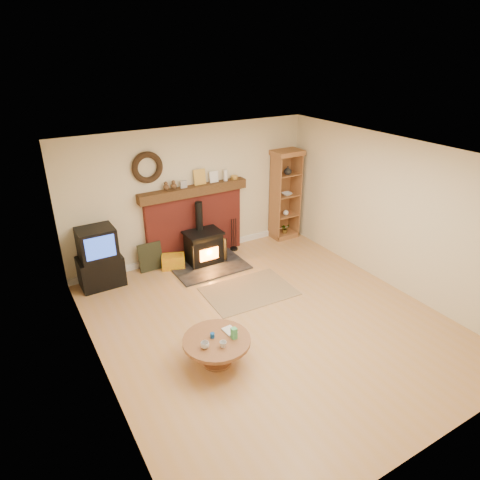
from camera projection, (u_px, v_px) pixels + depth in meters
ground at (270, 322)px, 6.67m from camera, size 5.50×5.50×0.00m
room_shell at (268, 218)px, 6.01m from camera, size 5.02×5.52×2.61m
chimney_breast at (195, 219)px, 8.42m from camera, size 2.20×0.22×1.78m
wood_stove at (204, 249)px, 8.31m from camera, size 1.40×1.00×1.22m
area_rug at (249, 291)px, 7.47m from camera, size 1.56×1.10×0.01m
tv_unit at (99, 259)px, 7.48m from camera, size 0.75×0.54×1.09m
curio_cabinet at (285, 195)px, 9.22m from camera, size 0.62×0.45×1.94m
firelog_box at (173, 262)px, 8.21m from camera, size 0.50×0.41×0.27m
leaning_painting at (151, 257)px, 8.08m from camera, size 0.46×0.12×0.54m
fire_tools at (234, 244)px, 8.93m from camera, size 0.16×0.16×0.70m
coffee_table at (217, 344)px, 5.69m from camera, size 0.91×0.91×0.55m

